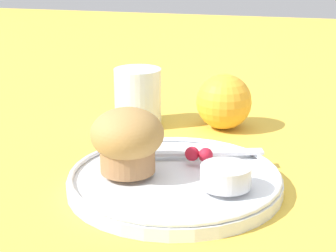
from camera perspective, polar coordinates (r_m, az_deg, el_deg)
ground_plane at (r=0.64m, az=2.57°, el=-6.19°), size 3.00×3.00×0.00m
plate at (r=0.63m, az=0.69°, el=-5.53°), size 0.24×0.24×0.02m
muffin at (r=0.62m, az=-4.16°, el=-1.39°), size 0.08×0.08×0.07m
cream_ramekin at (r=0.60m, az=5.89°, el=-4.96°), size 0.05×0.05×0.02m
berry_pair at (r=0.66m, az=3.15°, el=-2.89°), size 0.03×0.02×0.02m
butter_knife at (r=0.68m, az=2.19°, el=-2.73°), size 0.18×0.07×0.00m
orange_fruit at (r=0.83m, az=5.76°, el=2.47°), size 0.08×0.08×0.08m
juice_glass at (r=0.84m, az=-3.07°, el=2.93°), size 0.07×0.07×0.09m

